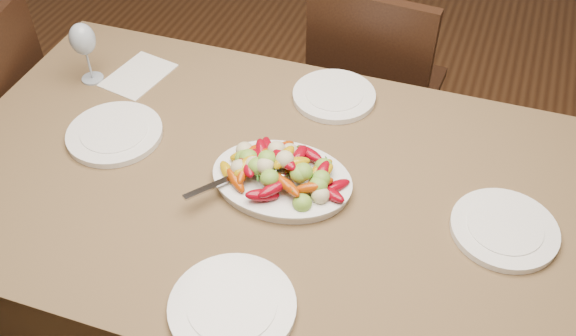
% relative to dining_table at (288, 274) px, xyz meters
% --- Properties ---
extents(floor, '(6.00, 6.00, 0.00)m').
position_rel_dining_table_xyz_m(floor, '(-0.11, 0.25, -0.38)').
color(floor, '#3A2211').
rests_on(floor, ground).
extents(dining_table, '(1.87, 1.10, 0.76)m').
position_rel_dining_table_xyz_m(dining_table, '(0.00, 0.00, 0.00)').
color(dining_table, brown).
rests_on(dining_table, ground).
extents(chair_far, '(0.44, 0.44, 0.95)m').
position_rel_dining_table_xyz_m(chair_far, '(0.05, 0.85, 0.10)').
color(chair_far, black).
rests_on(chair_far, ground).
extents(serving_platter, '(0.36, 0.27, 0.02)m').
position_rel_dining_table_xyz_m(serving_platter, '(-0.02, -0.00, 0.39)').
color(serving_platter, white).
rests_on(serving_platter, dining_table).
extents(roasted_vegetables, '(0.29, 0.20, 0.09)m').
position_rel_dining_table_xyz_m(roasted_vegetables, '(-0.02, -0.00, 0.45)').
color(roasted_vegetables, maroon).
rests_on(roasted_vegetables, serving_platter).
extents(serving_spoon, '(0.27, 0.20, 0.03)m').
position_rel_dining_table_xyz_m(serving_spoon, '(-0.08, -0.04, 0.43)').
color(serving_spoon, '#9EA0A8').
rests_on(serving_spoon, serving_platter).
extents(plate_left, '(0.26, 0.26, 0.02)m').
position_rel_dining_table_xyz_m(plate_left, '(-0.51, 0.01, 0.39)').
color(plate_left, white).
rests_on(plate_left, dining_table).
extents(plate_right, '(0.25, 0.25, 0.02)m').
position_rel_dining_table_xyz_m(plate_right, '(0.53, 0.03, 0.39)').
color(plate_right, white).
rests_on(plate_right, dining_table).
extents(plate_far, '(0.24, 0.24, 0.02)m').
position_rel_dining_table_xyz_m(plate_far, '(0.00, 0.38, 0.39)').
color(plate_far, white).
rests_on(plate_far, dining_table).
extents(plate_near, '(0.27, 0.27, 0.02)m').
position_rel_dining_table_xyz_m(plate_near, '(0.02, -0.39, 0.39)').
color(plate_near, white).
rests_on(plate_near, dining_table).
extents(wine_glass, '(0.08, 0.08, 0.20)m').
position_rel_dining_table_xyz_m(wine_glass, '(-0.72, 0.22, 0.48)').
color(wine_glass, '#8C99A5').
rests_on(wine_glass, dining_table).
extents(menu_card, '(0.18, 0.23, 0.00)m').
position_rel_dining_table_xyz_m(menu_card, '(-0.60, 0.28, 0.38)').
color(menu_card, silver).
rests_on(menu_card, dining_table).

